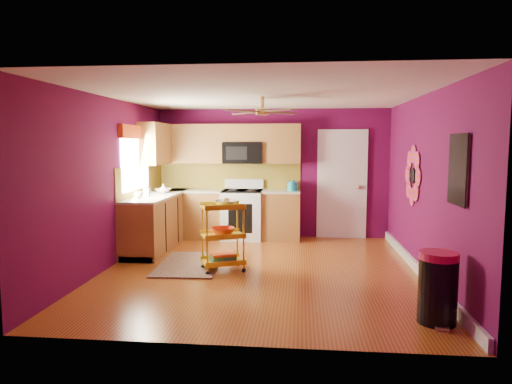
# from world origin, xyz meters

# --- Properties ---
(ground) EXTENTS (5.00, 5.00, 0.00)m
(ground) POSITION_xyz_m (0.00, 0.00, 0.00)
(ground) COLOR brown
(ground) RESTS_ON ground
(room_envelope) EXTENTS (4.54, 5.04, 2.52)m
(room_envelope) POSITION_xyz_m (0.03, 0.00, 1.63)
(room_envelope) COLOR #5A0A3E
(room_envelope) RESTS_ON ground
(lower_cabinets) EXTENTS (2.81, 2.31, 0.94)m
(lower_cabinets) POSITION_xyz_m (-1.35, 1.82, 0.43)
(lower_cabinets) COLOR brown
(lower_cabinets) RESTS_ON ground
(electric_range) EXTENTS (0.76, 0.66, 1.13)m
(electric_range) POSITION_xyz_m (-0.55, 2.17, 0.48)
(electric_range) COLOR white
(electric_range) RESTS_ON ground
(upper_cabinetry) EXTENTS (2.80, 2.30, 1.26)m
(upper_cabinetry) POSITION_xyz_m (-1.24, 2.17, 1.80)
(upper_cabinetry) COLOR brown
(upper_cabinetry) RESTS_ON ground
(left_window) EXTENTS (0.08, 1.35, 1.08)m
(left_window) POSITION_xyz_m (-2.22, 1.05, 1.74)
(left_window) COLOR white
(left_window) RESTS_ON ground
(panel_door) EXTENTS (0.95, 0.11, 2.15)m
(panel_door) POSITION_xyz_m (1.35, 2.47, 1.02)
(panel_door) COLOR white
(panel_door) RESTS_ON ground
(right_wall_art) EXTENTS (0.04, 2.74, 1.04)m
(right_wall_art) POSITION_xyz_m (2.23, -0.34, 1.44)
(right_wall_art) COLOR black
(right_wall_art) RESTS_ON ground
(ceiling_fan) EXTENTS (1.01, 1.01, 0.26)m
(ceiling_fan) POSITION_xyz_m (0.00, 0.20, 2.29)
(ceiling_fan) COLOR #BF8C3F
(ceiling_fan) RESTS_ON ground
(shag_rug) EXTENTS (0.96, 1.51, 0.02)m
(shag_rug) POSITION_xyz_m (-1.10, 0.19, 0.01)
(shag_rug) COLOR black
(shag_rug) RESTS_ON ground
(rolling_cart) EXTENTS (0.70, 0.62, 1.06)m
(rolling_cart) POSITION_xyz_m (-0.54, -0.06, 0.54)
(rolling_cart) COLOR yellow
(rolling_cart) RESTS_ON ground
(trash_can) EXTENTS (0.45, 0.46, 0.74)m
(trash_can) POSITION_xyz_m (1.96, -1.76, 0.37)
(trash_can) COLOR black
(trash_can) RESTS_ON ground
(teal_kettle) EXTENTS (0.18, 0.18, 0.21)m
(teal_kettle) POSITION_xyz_m (0.40, 2.14, 1.02)
(teal_kettle) COLOR teal
(teal_kettle) RESTS_ON lower_cabinets
(toaster) EXTENTS (0.22, 0.15, 0.18)m
(toaster) POSITION_xyz_m (0.40, 2.33, 1.03)
(toaster) COLOR beige
(toaster) RESTS_ON lower_cabinets
(soap_bottle_a) EXTENTS (0.09, 0.10, 0.21)m
(soap_bottle_a) POSITION_xyz_m (-2.02, 1.00, 1.04)
(soap_bottle_a) COLOR #EA3F72
(soap_bottle_a) RESTS_ON lower_cabinets
(soap_bottle_b) EXTENTS (0.13, 0.13, 0.16)m
(soap_bottle_b) POSITION_xyz_m (-1.91, 1.57, 1.02)
(soap_bottle_b) COLOR white
(soap_bottle_b) RESTS_ON lower_cabinets
(counter_dish) EXTENTS (0.29, 0.29, 0.07)m
(counter_dish) POSITION_xyz_m (-1.94, 1.65, 0.98)
(counter_dish) COLOR white
(counter_dish) RESTS_ON lower_cabinets
(counter_cup) EXTENTS (0.14, 0.14, 0.11)m
(counter_cup) POSITION_xyz_m (-2.06, 0.71, 0.99)
(counter_cup) COLOR white
(counter_cup) RESTS_ON lower_cabinets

